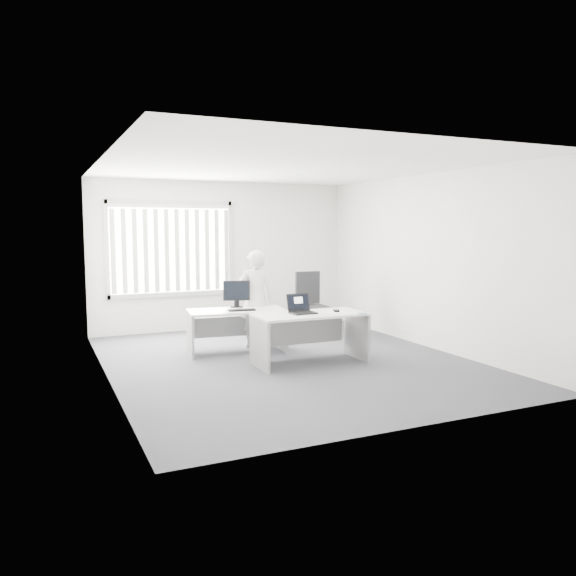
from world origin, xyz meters
name	(u,v)px	position (x,y,z in m)	size (l,w,h in m)	color
ground	(287,361)	(0.00, 0.00, 0.00)	(6.00, 6.00, 0.00)	#46464C
wall_back	(223,256)	(0.00, 3.00, 1.40)	(5.00, 0.02, 2.80)	white
wall_front	(417,285)	(0.00, -3.00, 1.40)	(5.00, 0.02, 2.80)	white
wall_left	(105,271)	(-2.50, 0.00, 1.40)	(0.02, 6.00, 2.80)	white
wall_right	(428,261)	(2.50, 0.00, 1.40)	(0.02, 6.00, 2.80)	white
ceiling	(287,166)	(0.00, 0.00, 2.80)	(5.00, 6.00, 0.02)	white
window	(171,249)	(-1.00, 2.96, 1.55)	(2.32, 0.06, 1.76)	#B4B5B0
blinds	(172,250)	(-1.00, 2.90, 1.52)	(2.20, 0.10, 1.50)	silver
desk_near	(310,327)	(0.25, -0.25, 0.52)	(1.59, 0.75, 0.73)	white
desk_far	(237,322)	(-0.48, 0.85, 0.48)	(1.55, 0.87, 0.67)	white
office_chair	(311,315)	(1.22, 1.64, 0.35)	(0.66, 0.66, 1.14)	black
person	(255,299)	(-0.05, 1.14, 0.79)	(0.58, 0.38, 1.58)	silver
laptop	(303,304)	(0.14, -0.24, 0.86)	(0.35, 0.31, 0.27)	black
paper_sheet	(336,312)	(0.63, -0.31, 0.73)	(0.30, 0.21, 0.00)	white
mouse	(336,310)	(0.66, -0.28, 0.75)	(0.07, 0.12, 0.05)	silver
booklet	(362,313)	(0.93, -0.55, 0.73)	(0.13, 0.19, 0.01)	silver
keyboard	(242,310)	(-0.44, 0.72, 0.68)	(0.41, 0.14, 0.02)	black
monitor	(237,294)	(-0.39, 1.11, 0.89)	(0.43, 0.13, 0.43)	black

